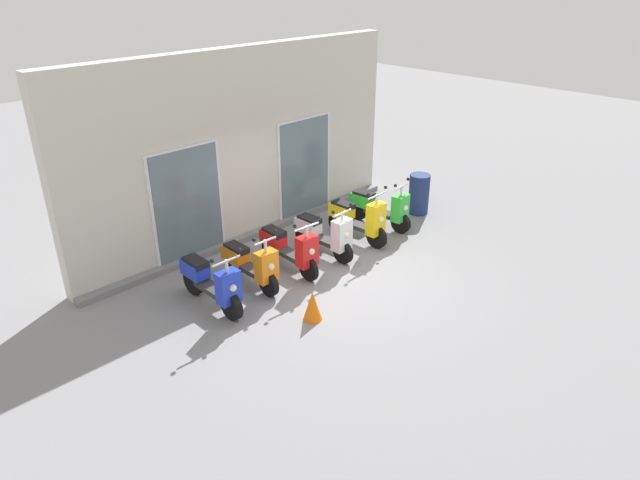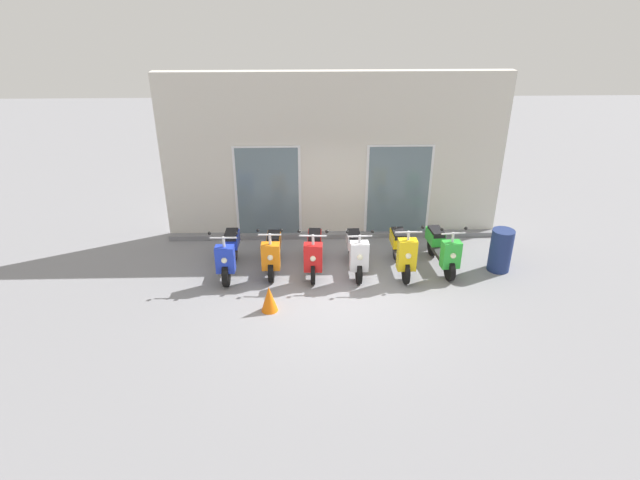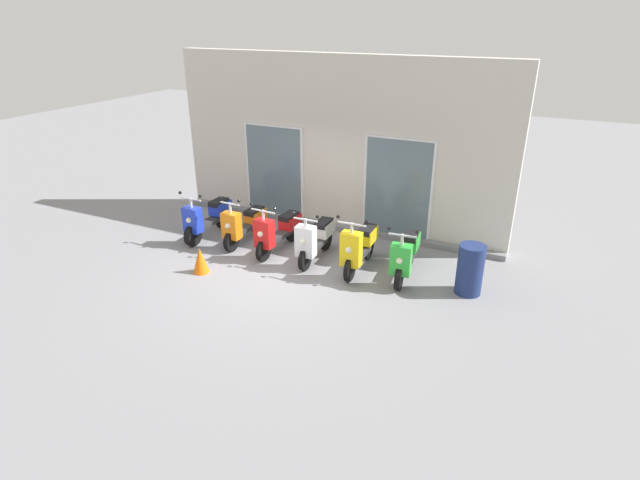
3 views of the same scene
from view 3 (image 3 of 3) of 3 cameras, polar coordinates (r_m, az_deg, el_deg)
The scene contains 10 objects.
ground_plane at distance 10.17m, azimuth -4.51°, elevation -3.47°, with size 40.00×40.00×0.00m, color gray.
storefront_facade at distance 11.77m, azimuth 1.79°, elevation 10.27°, with size 7.98×0.50×3.92m.
scooter_blue at distance 11.79m, azimuth -12.45°, elevation 2.47°, with size 0.60×1.62×1.21m.
scooter_orange at distance 11.35m, azimuth -8.46°, elevation 1.81°, with size 0.54×1.51×1.20m.
scooter_red at distance 10.83m, azimuth -4.74°, elevation 1.09°, with size 0.63×1.63×1.22m.
scooter_white at distance 10.40m, azimuth -0.54°, elevation 0.18°, with size 0.57×1.51×1.19m.
scooter_yellow at distance 10.00m, azimuth 4.41°, elevation -0.69°, with size 0.62×1.56×1.29m.
scooter_green at distance 9.90m, azimuth 9.58°, elevation -1.57°, with size 0.57×1.60×1.20m.
trash_bin at distance 9.55m, azimuth 16.44°, elevation -3.19°, with size 0.47×0.47×0.94m, color navy.
traffic_cone at distance 10.25m, azimuth -13.23°, elevation -2.22°, with size 0.32×0.32×0.52m, color orange.
Camera 3 is at (4.60, -7.78, 4.68)m, focal length 28.61 mm.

